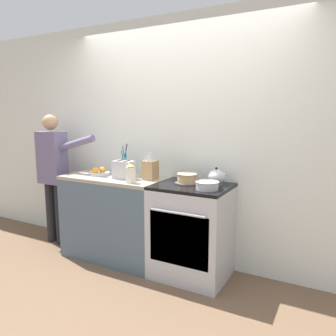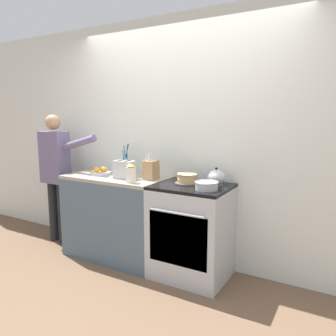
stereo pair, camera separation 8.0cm
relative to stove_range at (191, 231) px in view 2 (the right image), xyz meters
name	(u,v)px [view 2 (the right image)]	position (x,y,z in m)	size (l,w,h in m)	color
ground_plane	(151,281)	(-0.28, -0.29, -0.46)	(16.00, 16.00, 0.00)	brown
wall_back	(181,142)	(-0.28, 0.32, 0.84)	(8.00, 0.04, 2.60)	silver
counter_cabinet	(117,217)	(-0.93, 0.00, 0.00)	(1.14, 0.59, 0.92)	#4C6070
stove_range	(191,231)	(0.00, 0.00, 0.00)	(0.72, 0.62, 0.92)	#B7BABF
layer_cake	(187,179)	(-0.07, 0.05, 0.51)	(0.24, 0.24, 0.10)	#4C4C51
tea_kettle	(216,178)	(0.20, 0.12, 0.53)	(0.21, 0.17, 0.17)	#B7BABF
mixing_bowl	(207,186)	(0.20, -0.11, 0.50)	(0.22, 0.22, 0.08)	#B7BABF
knife_block	(151,170)	(-0.49, 0.05, 0.56)	(0.12, 0.14, 0.29)	tan
utensil_crock	(126,167)	(-0.88, 0.13, 0.54)	(0.10, 0.10, 0.35)	#477084
fruit_bowl	(101,172)	(-1.13, -0.01, 0.49)	(0.24, 0.24, 0.09)	#B7BABF
toaster	(124,170)	(-0.76, -0.05, 0.55)	(0.23, 0.14, 0.19)	#B7BABF
milk_carton	(131,173)	(-0.58, -0.19, 0.55)	(0.07, 0.07, 0.19)	white
person_baker	(56,168)	(-1.84, -0.02, 0.48)	(0.91, 0.20, 1.59)	black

